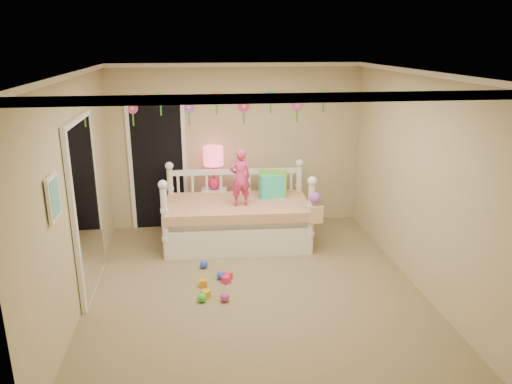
{
  "coord_description": "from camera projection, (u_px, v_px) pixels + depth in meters",
  "views": [
    {
      "loc": [
        -0.67,
        -5.3,
        2.93
      ],
      "look_at": [
        0.1,
        0.6,
        1.05
      ],
      "focal_mm": 33.91,
      "sensor_mm": 36.0,
      "label": 1
    }
  ],
  "objects": [
    {
      "name": "right_wall",
      "position": [
        418.0,
        181.0,
        5.84
      ],
      "size": [
        0.01,
        4.5,
        2.6
      ],
      "primitive_type": "cube",
      "color": "tan",
      "rests_on": "floor"
    },
    {
      "name": "ceiling",
      "position": [
        254.0,
        72.0,
        5.2
      ],
      "size": [
        4.0,
        4.5,
        0.01
      ],
      "primitive_type": "cube",
      "color": "white",
      "rests_on": "floor"
    },
    {
      "name": "table_lamp",
      "position": [
        213.0,
        161.0,
        7.55
      ],
      "size": [
        0.31,
        0.31,
        0.69
      ],
      "color": "#D01B5B",
      "rests_on": "nightstand"
    },
    {
      "name": "crown_molding",
      "position": [
        254.0,
        75.0,
        5.21
      ],
      "size": [
        4.0,
        4.5,
        0.06
      ],
      "primitive_type": null,
      "color": "white",
      "rests_on": "ceiling"
    },
    {
      "name": "hanging_bag",
      "position": [
        315.0,
        209.0,
        6.65
      ],
      "size": [
        0.2,
        0.16,
        0.36
      ],
      "primitive_type": null,
      "color": "beige",
      "rests_on": "daybed"
    },
    {
      "name": "pillow_turquoise",
      "position": [
        272.0,
        186.0,
        7.26
      ],
      "size": [
        0.37,
        0.18,
        0.35
      ],
      "primitive_type": "cube",
      "rotation": [
        0.0,
        0.0,
        0.16
      ],
      "color": "#2AD2AF",
      "rests_on": "daybed"
    },
    {
      "name": "child",
      "position": [
        240.0,
        178.0,
        6.85
      ],
      "size": [
        0.33,
        0.24,
        0.83
      ],
      "primitive_type": "imported",
      "rotation": [
        0.0,
        0.0,
        3.31
      ],
      "color": "#E2336D",
      "rests_on": "daybed"
    },
    {
      "name": "wall_picture",
      "position": [
        53.0,
        198.0,
        4.42
      ],
      "size": [
        0.05,
        0.34,
        0.42
      ],
      "primitive_type": "cube",
      "color": "white",
      "rests_on": "left_wall"
    },
    {
      "name": "daybed",
      "position": [
        237.0,
        206.0,
        7.15
      ],
      "size": [
        2.19,
        1.24,
        1.16
      ],
      "primitive_type": null,
      "rotation": [
        0.0,
        0.0,
        -0.04
      ],
      "color": "white",
      "rests_on": "floor"
    },
    {
      "name": "toy_scatter",
      "position": [
        234.0,
        283.0,
        5.97
      ],
      "size": [
        0.94,
        1.38,
        0.11
      ],
      "primitive_type": null,
      "rotation": [
        0.0,
        0.0,
        -0.11
      ],
      "color": "#996666",
      "rests_on": "floor"
    },
    {
      "name": "pillow_lime",
      "position": [
        273.0,
        183.0,
        7.34
      ],
      "size": [
        0.44,
        0.25,
        0.39
      ],
      "primitive_type": "cube",
      "rotation": [
        0.0,
        0.0,
        -0.24
      ],
      "color": "#6DC33B",
      "rests_on": "daybed"
    },
    {
      "name": "back_wall",
      "position": [
        236.0,
        147.0,
        7.72
      ],
      "size": [
        4.0,
        0.01,
        2.6
      ],
      "primitive_type": "cube",
      "color": "tan",
      "rests_on": "floor"
    },
    {
      "name": "flower_decals",
      "position": [
        230.0,
        107.0,
        7.5
      ],
      "size": [
        3.4,
        0.02,
        0.5
      ],
      "primitive_type": null,
      "color": "#B2668C",
      "rests_on": "back_wall"
    },
    {
      "name": "mirror_closet",
      "position": [
        87.0,
        206.0,
        5.7
      ],
      "size": [
        0.07,
        1.3,
        2.1
      ],
      "primitive_type": "cube",
      "color": "white",
      "rests_on": "left_wall"
    },
    {
      "name": "closet_doorway",
      "position": [
        158.0,
        165.0,
        7.63
      ],
      "size": [
        0.9,
        0.04,
        2.07
      ],
      "primitive_type": "cube",
      "color": "black",
      "rests_on": "back_wall"
    },
    {
      "name": "nightstand",
      "position": [
        215.0,
        209.0,
        7.79
      ],
      "size": [
        0.42,
        0.34,
        0.66
      ],
      "primitive_type": "cube",
      "rotation": [
        0.0,
        0.0,
        -0.09
      ],
      "color": "white",
      "rests_on": "floor"
    },
    {
      "name": "floor",
      "position": [
        254.0,
        288.0,
        5.98
      ],
      "size": [
        4.0,
        4.5,
        0.01
      ],
      "primitive_type": "cube",
      "color": "#7F684C",
      "rests_on": "ground"
    },
    {
      "name": "left_wall",
      "position": [
        75.0,
        194.0,
        5.34
      ],
      "size": [
        0.01,
        4.5,
        2.6
      ],
      "primitive_type": "cube",
      "color": "tan",
      "rests_on": "floor"
    }
  ]
}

